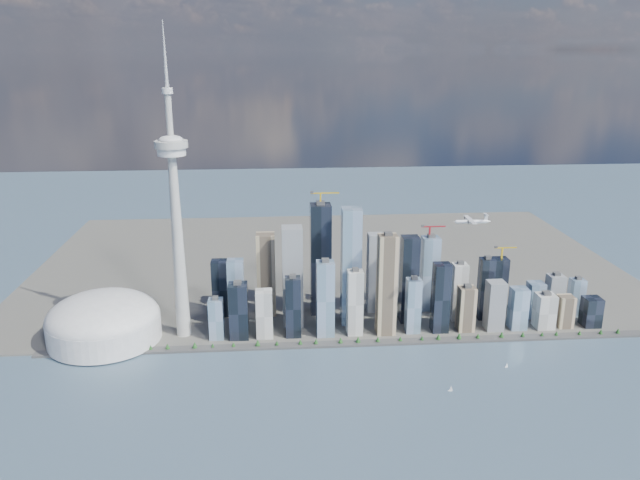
{
  "coord_description": "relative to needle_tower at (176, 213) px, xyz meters",
  "views": [
    {
      "loc": [
        -129.24,
        -758.94,
        507.53
      ],
      "look_at": [
        -51.31,
        260.0,
        195.13
      ],
      "focal_mm": 35.0,
      "sensor_mm": 36.0,
      "label": 1
    }
  ],
  "objects": [
    {
      "name": "ground",
      "position": [
        300.0,
        -310.0,
        -235.84
      ],
      "size": [
        4000.0,
        4000.0,
        0.0
      ],
      "primitive_type": "plane",
      "color": "#384D63",
      "rests_on": "ground"
    },
    {
      "name": "dome_stadium",
      "position": [
        -140.0,
        -10.0,
        -196.4
      ],
      "size": [
        200.0,
        200.0,
        86.0
      ],
      "color": "silver",
      "rests_on": "land"
    },
    {
      "name": "seawall",
      "position": [
        300.0,
        -60.0,
        -233.84
      ],
      "size": [
        1100.0,
        22.0,
        4.0
      ],
      "primitive_type": "cube",
      "color": "#383838",
      "rests_on": "ground"
    },
    {
      "name": "skyscraper_cluster",
      "position": [
        359.62,
        26.82,
        -159.12
      ],
      "size": [
        736.0,
        142.0,
        247.93
      ],
      "color": "black",
      "rests_on": "land"
    },
    {
      "name": "needle_tower",
      "position": [
        0.0,
        0.0,
        0.0
      ],
      "size": [
        56.0,
        56.0,
        550.5
      ],
      "color": "#A3A39E",
      "rests_on": "land"
    },
    {
      "name": "shoreline_trees",
      "position": [
        300.0,
        -60.0,
        -227.06
      ],
      "size": [
        960.53,
        7.2,
        8.8
      ],
      "color": "#3F2D1E",
      "rests_on": "seawall"
    },
    {
      "name": "sailboat_east",
      "position": [
        552.47,
        -162.99,
        -233.03
      ],
      "size": [
        6.33,
        2.76,
        8.75
      ],
      "rotation": [
        0.0,
        0.0,
        0.21
      ],
      "color": "white",
      "rests_on": "ground"
    },
    {
      "name": "airplane",
      "position": [
        499.0,
        -91.58,
        -0.8
      ],
      "size": [
        62.73,
        55.39,
        15.32
      ],
      "rotation": [
        0.0,
        0.0,
        -0.03
      ],
      "color": "silver",
      "rests_on": "ground"
    },
    {
      "name": "land",
      "position": [
        300.0,
        390.0,
        -234.34
      ],
      "size": [
        1400.0,
        900.0,
        3.0
      ],
      "primitive_type": "cube",
      "color": "#4C4C47",
      "rests_on": "ground"
    },
    {
      "name": "sailboat_west",
      "position": [
        438.46,
        -230.46,
        -232.45
      ],
      "size": [
        7.64,
        3.49,
        10.57
      ],
      "rotation": [
        0.0,
        0.0,
        -0.23
      ],
      "color": "white",
      "rests_on": "ground"
    }
  ]
}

